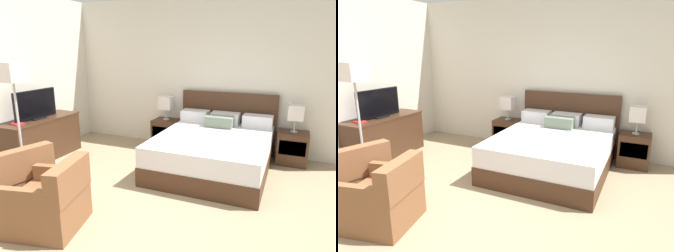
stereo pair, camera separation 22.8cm
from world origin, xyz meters
TOP-DOWN VIEW (x-y plane):
  - ground_plane at (0.00, 0.00)m, footprint 9.64×9.64m
  - wall_back at (0.00, 3.24)m, footprint 6.34×0.06m
  - wall_left at (-2.60, 1.31)m, footprint 0.06×5.01m
  - bed at (0.58, 2.22)m, footprint 1.72×2.02m
  - nightstand_left at (-0.56, 2.94)m, footprint 0.48×0.42m
  - nightstand_right at (1.72, 2.94)m, footprint 0.48×0.42m
  - table_lamp_left at (-0.56, 2.95)m, footprint 0.24×0.24m
  - table_lamp_right at (1.72, 2.95)m, footprint 0.24×0.24m
  - dresser at (-2.29, 1.52)m, footprint 0.52×1.42m
  - tv at (-2.28, 1.46)m, footprint 0.18×0.85m
  - book_red_cover at (-2.29, 1.06)m, footprint 0.23×0.18m
  - armchair_by_window at (-1.35, 0.20)m, footprint 0.85×0.84m
  - armchair_companion at (-0.59, -0.05)m, footprint 0.83×0.82m
  - floor_lamp at (-1.80, 0.69)m, footprint 0.31×0.31m

SIDE VIEW (x-z plane):
  - ground_plane at x=0.00m, z-range 0.00..0.00m
  - nightstand_left at x=-0.56m, z-range 0.00..0.54m
  - nightstand_right at x=1.72m, z-range 0.00..0.54m
  - armchair_by_window at x=-1.35m, z-range -0.10..0.66m
  - armchair_companion at x=-0.59m, z-range -0.10..0.66m
  - bed at x=0.58m, z-range -0.24..0.87m
  - dresser at x=-2.29m, z-range 0.01..0.73m
  - book_red_cover at x=-2.29m, z-range 0.71..0.74m
  - table_lamp_left at x=-0.56m, z-range 0.64..1.09m
  - table_lamp_right at x=1.72m, z-range 0.64..1.09m
  - tv at x=-2.28m, z-range 0.71..1.20m
  - wall_back at x=0.00m, z-range 0.00..2.78m
  - wall_left at x=-2.60m, z-range 0.00..2.78m
  - floor_lamp at x=-1.80m, z-range 0.57..2.27m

